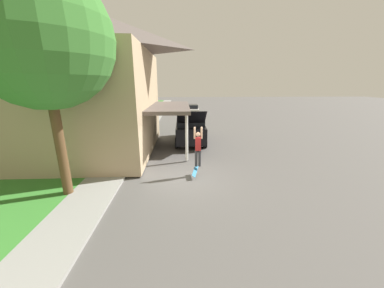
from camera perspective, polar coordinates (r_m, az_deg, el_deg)
The scene contains 10 objects.
ground_plane at distance 10.40m, azimuth -2.63°, elevation -8.75°, with size 120.00×120.00×0.00m, color #54514F.
lawn at distance 17.94m, azimuth -29.16°, elevation 0.02°, with size 10.00×80.00×0.08m.
sidewalk at distance 16.44m, azimuth -15.32°, elevation 0.25°, with size 1.80×80.00×0.10m.
house at distance 15.48m, azimuth -31.88°, elevation 15.01°, with size 13.47×9.39×8.94m.
lawn_tree_near at distance 9.31m, azimuth -35.21°, elevation 21.88°, with size 4.71×4.71×8.03m.
lawn_tree_far at distance 20.20m, azimuth -17.33°, elevation 17.00°, with size 4.72×4.72×7.24m.
suv_parked at distance 16.05m, azimuth -0.51°, elevation 4.47°, with size 2.20×5.54×2.74m.
car_down_street at distance 31.26m, azimuth 0.02°, elevation 9.23°, with size 1.90×4.05×1.36m.
skateboarder at distance 10.02m, azimuth 1.62°, elevation -0.67°, with size 0.41×0.22×1.92m.
skateboard at distance 10.27m, azimuth 0.85°, elevation -7.17°, with size 0.38×0.76×0.40m.
Camera 1 is at (0.04, -9.45, 4.35)m, focal length 20.00 mm.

